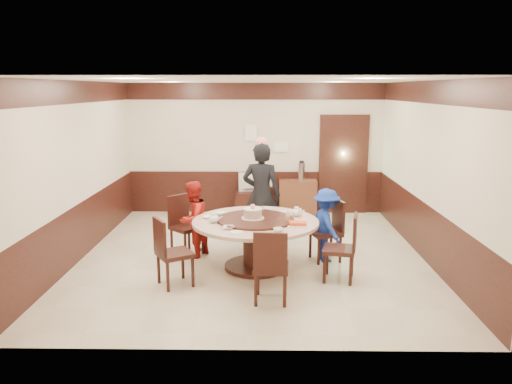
{
  "coord_description": "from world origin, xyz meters",
  "views": [
    {
      "loc": [
        0.18,
        -7.76,
        2.68
      ],
      "look_at": [
        0.06,
        -0.17,
        1.1
      ],
      "focal_mm": 35.0,
      "sensor_mm": 36.0,
      "label": 1
    }
  ],
  "objects_px": {
    "person_standing": "(261,195)",
    "birthday_cake": "(253,213)",
    "shrimp_platter": "(298,224)",
    "person_red": "(193,219)",
    "thermos": "(301,172)",
    "person_blue": "(326,225)",
    "banquet_table": "(256,234)",
    "tv_stand": "(256,203)",
    "television": "(256,182)",
    "side_cabinet": "(298,197)"
  },
  "relations": [
    {
      "from": "person_red",
      "to": "shrimp_platter",
      "type": "distance_m",
      "value": 1.83
    },
    {
      "from": "person_red",
      "to": "thermos",
      "type": "relative_size",
      "value": 3.27
    },
    {
      "from": "television",
      "to": "tv_stand",
      "type": "bearing_deg",
      "value": 180.0
    },
    {
      "from": "side_cabinet",
      "to": "banquet_table",
      "type": "bearing_deg",
      "value": -104.34
    },
    {
      "from": "birthday_cake",
      "to": "television",
      "type": "xyz_separation_m",
      "value": [
        -0.01,
        3.31,
        -0.15
      ]
    },
    {
      "from": "person_blue",
      "to": "tv_stand",
      "type": "bearing_deg",
      "value": 2.88
    },
    {
      "from": "person_standing",
      "to": "side_cabinet",
      "type": "xyz_separation_m",
      "value": [
        0.77,
        2.24,
        -0.53
      ]
    },
    {
      "from": "person_red",
      "to": "birthday_cake",
      "type": "xyz_separation_m",
      "value": [
        0.97,
        -0.52,
        0.24
      ]
    },
    {
      "from": "birthday_cake",
      "to": "shrimp_platter",
      "type": "height_order",
      "value": "birthday_cake"
    },
    {
      "from": "shrimp_platter",
      "to": "person_red",
      "type": "bearing_deg",
      "value": 153.05
    },
    {
      "from": "television",
      "to": "thermos",
      "type": "distance_m",
      "value": 1.01
    },
    {
      "from": "tv_stand",
      "to": "side_cabinet",
      "type": "height_order",
      "value": "side_cabinet"
    },
    {
      "from": "person_blue",
      "to": "person_red",
      "type": "bearing_deg",
      "value": 67.33
    },
    {
      "from": "person_blue",
      "to": "birthday_cake",
      "type": "distance_m",
      "value": 1.23
    },
    {
      "from": "banquet_table",
      "to": "person_standing",
      "type": "xyz_separation_m",
      "value": [
        0.08,
        1.1,
        0.37
      ]
    },
    {
      "from": "person_standing",
      "to": "person_blue",
      "type": "bearing_deg",
      "value": 156.47
    },
    {
      "from": "person_blue",
      "to": "television",
      "type": "bearing_deg",
      "value": 2.88
    },
    {
      "from": "birthday_cake",
      "to": "thermos",
      "type": "xyz_separation_m",
      "value": [
        0.97,
        3.34,
        0.08
      ]
    },
    {
      "from": "banquet_table",
      "to": "person_standing",
      "type": "height_order",
      "value": "person_standing"
    },
    {
      "from": "television",
      "to": "person_blue",
      "type": "bearing_deg",
      "value": 103.94
    },
    {
      "from": "shrimp_platter",
      "to": "side_cabinet",
      "type": "distance_m",
      "value": 3.68
    },
    {
      "from": "person_standing",
      "to": "birthday_cake",
      "type": "xyz_separation_m",
      "value": [
        -0.12,
        -1.1,
        -0.04
      ]
    },
    {
      "from": "person_blue",
      "to": "tv_stand",
      "type": "distance_m",
      "value": 3.18
    },
    {
      "from": "banquet_table",
      "to": "tv_stand",
      "type": "height_order",
      "value": "banquet_table"
    },
    {
      "from": "shrimp_platter",
      "to": "side_cabinet",
      "type": "xyz_separation_m",
      "value": [
        0.25,
        3.65,
        -0.4
      ]
    },
    {
      "from": "banquet_table",
      "to": "person_red",
      "type": "bearing_deg",
      "value": 152.78
    },
    {
      "from": "person_blue",
      "to": "television",
      "type": "relative_size",
      "value": 1.6
    },
    {
      "from": "banquet_table",
      "to": "thermos",
      "type": "distance_m",
      "value": 3.5
    },
    {
      "from": "banquet_table",
      "to": "birthday_cake",
      "type": "distance_m",
      "value": 0.33
    },
    {
      "from": "shrimp_platter",
      "to": "banquet_table",
      "type": "bearing_deg",
      "value": 153.5
    },
    {
      "from": "person_blue",
      "to": "side_cabinet",
      "type": "relative_size",
      "value": 1.45
    },
    {
      "from": "banquet_table",
      "to": "side_cabinet",
      "type": "height_order",
      "value": "banquet_table"
    },
    {
      "from": "person_standing",
      "to": "person_blue",
      "type": "relative_size",
      "value": 1.55
    },
    {
      "from": "tv_stand",
      "to": "person_red",
      "type": "bearing_deg",
      "value": -109.07
    },
    {
      "from": "tv_stand",
      "to": "side_cabinet",
      "type": "xyz_separation_m",
      "value": [
        0.91,
        0.03,
        0.12
      ]
    },
    {
      "from": "shrimp_platter",
      "to": "person_blue",
      "type": "bearing_deg",
      "value": 53.63
    },
    {
      "from": "banquet_table",
      "to": "tv_stand",
      "type": "bearing_deg",
      "value": 90.87
    },
    {
      "from": "birthday_cake",
      "to": "person_red",
      "type": "bearing_deg",
      "value": 151.96
    },
    {
      "from": "birthday_cake",
      "to": "thermos",
      "type": "bearing_deg",
      "value": 73.83
    },
    {
      "from": "banquet_table",
      "to": "person_standing",
      "type": "bearing_deg",
      "value": 85.79
    },
    {
      "from": "banquet_table",
      "to": "shrimp_platter",
      "type": "relative_size",
      "value": 6.29
    },
    {
      "from": "person_red",
      "to": "tv_stand",
      "type": "height_order",
      "value": "person_red"
    },
    {
      "from": "birthday_cake",
      "to": "side_cabinet",
      "type": "bearing_deg",
      "value": 74.97
    },
    {
      "from": "banquet_table",
      "to": "birthday_cake",
      "type": "xyz_separation_m",
      "value": [
        -0.04,
        0.0,
        0.32
      ]
    },
    {
      "from": "person_red",
      "to": "person_blue",
      "type": "xyz_separation_m",
      "value": [
        2.12,
        -0.15,
        -0.04
      ]
    },
    {
      "from": "thermos",
      "to": "person_red",
      "type": "bearing_deg",
      "value": -124.54
    },
    {
      "from": "person_blue",
      "to": "shrimp_platter",
      "type": "xyz_separation_m",
      "value": [
        -0.49,
        -0.67,
        0.2
      ]
    },
    {
      "from": "banquet_table",
      "to": "shrimp_platter",
      "type": "distance_m",
      "value": 0.72
    },
    {
      "from": "side_cabinet",
      "to": "birthday_cake",
      "type": "bearing_deg",
      "value": -105.03
    },
    {
      "from": "person_standing",
      "to": "birthday_cake",
      "type": "distance_m",
      "value": 1.11
    }
  ]
}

